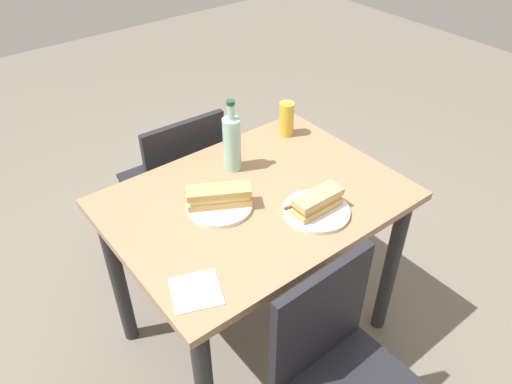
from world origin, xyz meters
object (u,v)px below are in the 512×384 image
object	(u,v)px
chair_far	(179,183)
water_bottle	(232,143)
baguette_sandwich_near	(317,202)
baguette_sandwich_far	(219,196)
knife_near	(304,202)
knife_far	(215,195)
plate_near	(317,211)
chair_near	(339,373)
beer_glass	(287,119)
plate_far	(220,205)
dining_table	(256,224)

from	to	relation	value
chair_far	water_bottle	xyz separation A→B (m)	(0.04, -0.38, 0.39)
baguette_sandwich_near	baguette_sandwich_far	xyz separation A→B (m)	(-0.25, 0.23, 0.00)
knife_near	knife_far	distance (m)	0.32
plate_near	baguette_sandwich_near	size ratio (longest dim) A/B	1.25
baguette_sandwich_far	knife_far	size ratio (longest dim) A/B	1.29
chair_near	plate_near	world-z (taller)	chair_near
plate_near	beer_glass	distance (m)	0.54
plate_near	plate_far	bearing A→B (deg)	136.63
chair_far	baguette_sandwich_near	size ratio (longest dim) A/B	4.69
baguette_sandwich_far	knife_far	xyz separation A→B (m)	(0.01, 0.05, -0.03)
chair_far	knife_far	distance (m)	0.59
baguette_sandwich_far	beer_glass	xyz separation A→B (m)	(0.51, 0.23, 0.02)
knife_near	baguette_sandwich_far	size ratio (longest dim) A/B	0.79
plate_near	plate_far	distance (m)	0.34
chair_near	water_bottle	size ratio (longest dim) A/B	2.99
baguette_sandwich_far	chair_far	bearing A→B (deg)	76.26
water_bottle	beer_glass	size ratio (longest dim) A/B	1.96
knife_near	plate_far	xyz separation A→B (m)	(-0.23, 0.18, -0.01)
plate_near	baguette_sandwich_near	world-z (taller)	baguette_sandwich_near
chair_near	plate_near	distance (m)	0.52
chair_near	water_bottle	xyz separation A→B (m)	(0.17, 0.78, 0.39)
chair_near	baguette_sandwich_far	bearing A→B (deg)	91.13
baguette_sandwich_near	plate_near	bearing A→B (deg)	90.00
plate_near	baguette_sandwich_far	size ratio (longest dim) A/B	1.02
beer_glass	water_bottle	bearing A→B (deg)	-169.06
dining_table	knife_near	xyz separation A→B (m)	(0.10, -0.15, 0.15)
chair_far	beer_glass	bearing A→B (deg)	-40.33
chair_near	beer_glass	size ratio (longest dim) A/B	5.84
chair_far	knife_far	world-z (taller)	chair_far
knife_near	baguette_sandwich_far	world-z (taller)	baguette_sandwich_far
chair_near	baguette_sandwich_far	distance (m)	0.69
plate_near	water_bottle	distance (m)	0.42
chair_near	plate_far	world-z (taller)	chair_near
chair_near	plate_far	bearing A→B (deg)	91.13
knife_near	plate_near	bearing A→B (deg)	-78.42
knife_far	plate_far	bearing A→B (deg)	-106.66
plate_near	baguette_sandwich_far	bearing A→B (deg)	136.63
chair_far	beer_glass	size ratio (longest dim) A/B	5.84
baguette_sandwich_far	beer_glass	size ratio (longest dim) A/B	1.53
plate_near	knife_far	world-z (taller)	knife_far
baguette_sandwich_near	plate_far	distance (m)	0.34
dining_table	plate_far	size ratio (longest dim) A/B	4.51
beer_glass	chair_near	bearing A→B (deg)	-120.51
plate_far	knife_near	bearing A→B (deg)	-37.20
baguette_sandwich_near	water_bottle	size ratio (longest dim) A/B	0.64
plate_near	knife_near	xyz separation A→B (m)	(-0.01, 0.05, 0.01)
baguette_sandwich_far	water_bottle	size ratio (longest dim) A/B	0.78
plate_far	baguette_sandwich_far	distance (m)	0.04
dining_table	baguette_sandwich_far	size ratio (longest dim) A/B	4.60
chair_near	baguette_sandwich_near	bearing A→B (deg)	58.21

